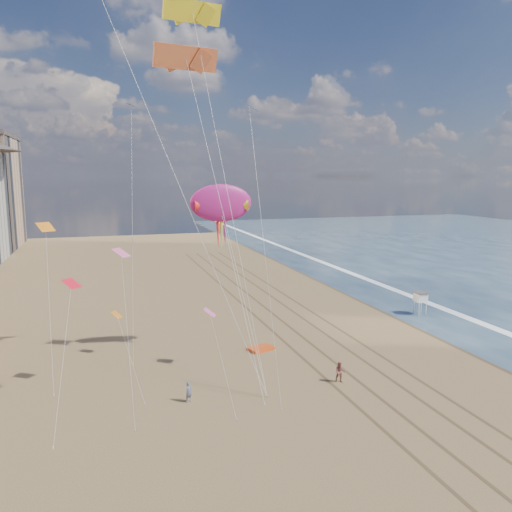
# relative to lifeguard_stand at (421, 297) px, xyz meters

# --- Properties ---
(ground) EXTENTS (260.00, 260.00, 0.00)m
(ground) POSITION_rel_lifeguard_stand_xyz_m (-18.63, -32.59, -2.15)
(ground) COLOR brown
(ground) RESTS_ON ground
(wet_sand) EXTENTS (260.00, 260.00, 0.00)m
(wet_sand) POSITION_rel_lifeguard_stand_xyz_m (0.37, 7.41, -2.15)
(wet_sand) COLOR #42301E
(wet_sand) RESTS_ON ground
(foam) EXTENTS (260.00, 260.00, 0.00)m
(foam) POSITION_rel_lifeguard_stand_xyz_m (4.57, 7.41, -2.15)
(foam) COLOR white
(foam) RESTS_ON ground
(tracks) EXTENTS (7.68, 120.00, 0.01)m
(tracks) POSITION_rel_lifeguard_stand_xyz_m (-16.08, -2.59, -2.15)
(tracks) COLOR brown
(tracks) RESTS_ON ground
(lifeguard_stand) EXTENTS (1.55, 1.55, 2.80)m
(lifeguard_stand) POSITION_rel_lifeguard_stand_xyz_m (0.00, 0.00, 0.00)
(lifeguard_stand) COLOR white
(lifeguard_stand) RESTS_ON ground
(grounded_kite) EXTENTS (2.80, 2.24, 0.28)m
(grounded_kite) POSITION_rel_lifeguard_stand_xyz_m (-22.92, -6.39, -2.02)
(grounded_kite) COLOR #E34913
(grounded_kite) RESTS_ON ground
(show_kite) EXTENTS (5.15, 6.67, 18.44)m
(show_kite) POSITION_rel_lifeguard_stand_xyz_m (-26.66, -5.82, 12.36)
(show_kite) COLOR #A7196C
(show_kite) RESTS_ON ground
(kite_flyer_a) EXTENTS (0.70, 0.63, 1.61)m
(kite_flyer_a) POSITION_rel_lifeguard_stand_xyz_m (-31.70, -15.71, -1.35)
(kite_flyer_a) COLOR slate
(kite_flyer_a) RESTS_ON ground
(kite_flyer_b) EXTENTS (1.09, 0.99, 1.82)m
(kite_flyer_b) POSITION_rel_lifeguard_stand_xyz_m (-19.03, -15.86, -1.25)
(kite_flyer_b) COLOR #94534B
(kite_flyer_b) RESTS_ON ground
(small_kites) EXTENTS (19.13, 14.78, 20.41)m
(small_kites) POSITION_rel_lifeguard_stand_xyz_m (-34.07, -8.06, 11.75)
(small_kites) COLOR black
(small_kites) RESTS_ON ground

